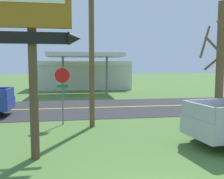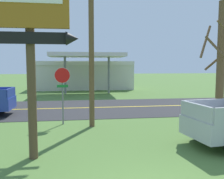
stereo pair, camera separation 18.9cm
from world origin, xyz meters
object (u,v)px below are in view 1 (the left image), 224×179
(motel_sign, at_px, (33,17))
(gas_station, at_px, (83,74))
(utility_pole, at_px, (92,39))
(bare_tree, at_px, (220,62))
(stop_sign, at_px, (62,86))

(motel_sign, distance_m, gas_station, 25.35)
(motel_sign, height_order, utility_pole, utility_pole)
(utility_pole, xyz_separation_m, gas_station, (0.47, 20.90, -2.41))
(bare_tree, bearing_deg, utility_pole, 174.65)
(bare_tree, relative_size, gas_station, 0.52)
(stop_sign, distance_m, utility_pole, 2.83)
(stop_sign, bearing_deg, motel_sign, -97.71)
(utility_pole, height_order, gas_station, utility_pole)
(utility_pole, relative_size, bare_tree, 1.31)
(motel_sign, height_order, bare_tree, motel_sign)
(utility_pole, xyz_separation_m, bare_tree, (6.47, -0.61, -1.12))
(motel_sign, bearing_deg, utility_pole, 63.14)
(bare_tree, distance_m, gas_station, 22.36)
(utility_pole, bearing_deg, bare_tree, -5.35)
(utility_pole, height_order, bare_tree, utility_pole)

